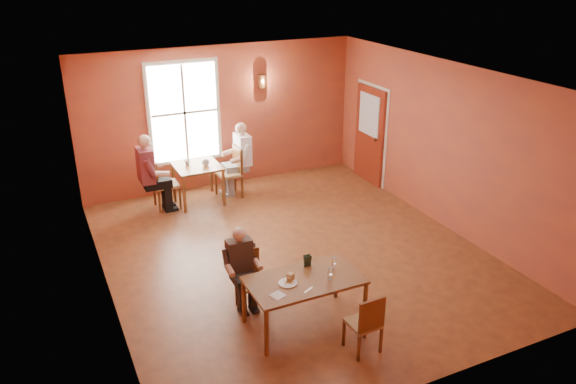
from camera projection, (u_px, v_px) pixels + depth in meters
name	position (u px, v px, depth m)	size (l,w,h in m)	color
ground	(293.00, 253.00, 9.51)	(6.00, 7.00, 0.01)	brown
wall_back	(221.00, 117.00, 11.84)	(6.00, 0.04, 3.00)	brown
wall_front	(435.00, 275.00, 6.01)	(6.00, 0.04, 3.00)	brown
wall_left	(98.00, 203.00, 7.75)	(0.04, 7.00, 3.00)	brown
wall_right	(443.00, 145.00, 10.10)	(0.04, 7.00, 3.00)	brown
ceiling	(294.00, 76.00, 8.34)	(6.00, 7.00, 0.04)	white
window	(184.00, 113.00, 11.40)	(1.36, 0.10, 1.96)	white
door	(369.00, 135.00, 12.17)	(0.12, 1.04, 2.10)	maroon
wall_sconce	(262.00, 81.00, 11.83)	(0.16, 0.16, 0.28)	brown
main_table	(304.00, 302.00, 7.56)	(1.52, 0.86, 0.71)	brown
chair_diner_main	(252.00, 282.00, 7.88)	(0.38, 0.38, 0.86)	#412113
diner_main	(252.00, 274.00, 7.79)	(0.47, 0.47, 1.16)	#452F24
chair_empty	(363.00, 322.00, 7.04)	(0.37, 0.37, 0.84)	brown
plate_food	(288.00, 283.00, 7.31)	(0.25, 0.25, 0.03)	white
sandwich	(291.00, 278.00, 7.36)	(0.08, 0.07, 0.09)	tan
goblet_a	(334.00, 263.00, 7.63)	(0.07, 0.07, 0.18)	white
goblet_c	(330.00, 273.00, 7.38)	(0.07, 0.07, 0.18)	white
menu_stand	(307.00, 261.00, 7.69)	(0.10, 0.05, 0.17)	#1B2F20
knife	(308.00, 290.00, 7.18)	(0.17, 0.01, 0.00)	white
napkin	(278.00, 295.00, 7.06)	(0.17, 0.17, 0.01)	white
second_table	(198.00, 184.00, 11.35)	(0.89, 0.89, 0.78)	brown
chair_diner_white	(228.00, 172.00, 11.55)	(0.47, 0.47, 1.06)	#482D16
diner_white	(229.00, 163.00, 11.48)	(0.59, 0.59, 1.47)	white
chair_diner_maroon	(166.00, 183.00, 11.05)	(0.45, 0.45, 1.02)	#432010
diner_maroon	(163.00, 172.00, 10.94)	(0.61, 0.61, 1.53)	maroon
cup_a	(206.00, 163.00, 11.17)	(0.14, 0.14, 0.11)	silver
cup_b	(187.00, 163.00, 11.20)	(0.11, 0.11, 0.10)	silver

